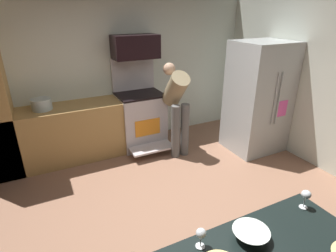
{
  "coord_description": "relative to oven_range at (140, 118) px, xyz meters",
  "views": [
    {
      "loc": [
        -1.24,
        -2.25,
        2.28
      ],
      "look_at": [
        0.03,
        0.3,
        1.05
      ],
      "focal_mm": 29.19,
      "sensor_mm": 36.0,
      "label": 1
    }
  ],
  "objects": [
    {
      "name": "lower_cabinet_run",
      "position": [
        -1.21,
        0.01,
        -0.06
      ],
      "size": [
        2.4,
        0.6,
        0.9
      ],
      "primitive_type": "cube",
      "color": "#AE864C",
      "rests_on": "ground"
    },
    {
      "name": "oven_range",
      "position": [
        0.0,
        0.0,
        0.0
      ],
      "size": [
        0.76,
        0.96,
        1.52
      ],
      "color": "#C0B9BE",
      "rests_on": "ground"
    },
    {
      "name": "person_cook",
      "position": [
        0.43,
        -0.55,
        0.37
      ],
      "size": [
        0.31,
        0.62,
        1.48
      ],
      "color": "#5D5D5D",
      "rests_on": "ground"
    },
    {
      "name": "ground_plane",
      "position": [
        -0.31,
        -1.97,
        -0.52
      ],
      "size": [
        5.2,
        4.8,
        0.02
      ],
      "primitive_type": "cube",
      "color": "#8C634C"
    },
    {
      "name": "microwave",
      "position": [
        0.0,
        0.09,
        1.2
      ],
      "size": [
        0.74,
        0.38,
        0.37
      ],
      "primitive_type": "cube",
      "color": "black",
      "rests_on": "oven_range"
    },
    {
      "name": "mixing_bowl_prep",
      "position": [
        -0.47,
        -3.25,
        0.43
      ],
      "size": [
        0.24,
        0.24,
        0.07
      ],
      "primitive_type": "cone",
      "rotation": [
        3.14,
        0.0,
        0.0
      ],
      "color": "white",
      "rests_on": "counter_island"
    },
    {
      "name": "wine_glass_far",
      "position": [
        0.1,
        -3.2,
        0.5
      ],
      "size": [
        0.07,
        0.07,
        0.15
      ],
      "color": "silver",
      "rests_on": "counter_island"
    },
    {
      "name": "wine_glass_near",
      "position": [
        -0.8,
        -3.16,
        0.49
      ],
      "size": [
        0.06,
        0.06,
        0.14
      ],
      "color": "silver",
      "rests_on": "counter_island"
    },
    {
      "name": "wall_back",
      "position": [
        -0.31,
        0.37,
        0.79
      ],
      "size": [
        5.2,
        0.12,
        2.6
      ],
      "primitive_type": "cube",
      "color": "silver",
      "rests_on": "ground"
    },
    {
      "name": "stock_pot",
      "position": [
        -1.52,
        0.01,
        0.47
      ],
      "size": [
        0.29,
        0.29,
        0.17
      ],
      "primitive_type": "cylinder",
      "color": "#AFBFC0",
      "rests_on": "lower_cabinet_run"
    },
    {
      "name": "refrigerator",
      "position": [
        1.72,
        -0.99,
        0.4
      ],
      "size": [
        0.89,
        0.78,
        1.82
      ],
      "color": "#B1B7B8",
      "rests_on": "ground"
    }
  ]
}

